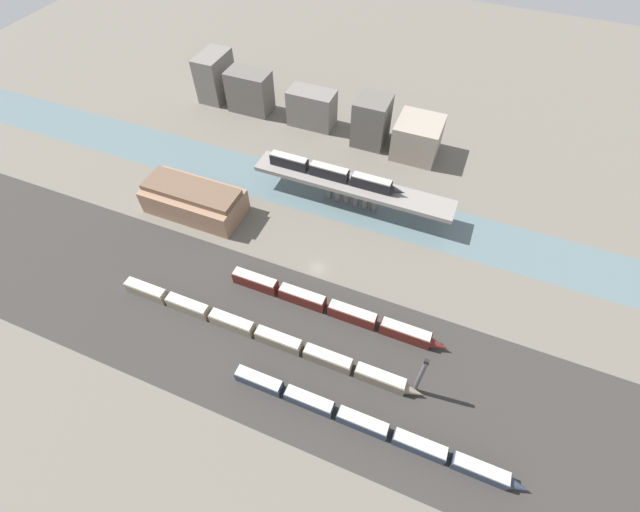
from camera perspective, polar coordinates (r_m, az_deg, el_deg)
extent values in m
plane|color=#666056|center=(118.26, -0.35, -1.66)|extent=(400.00, 400.00, 0.00)
cube|color=#33302D|center=(106.82, -5.33, -11.23)|extent=(280.00, 42.00, 0.01)
cube|color=slate|center=(135.71, 4.15, 7.09)|extent=(320.00, 18.03, 0.01)
cube|color=gray|center=(130.64, 4.33, 9.42)|extent=(61.75, 8.73, 1.36)
cylinder|color=slate|center=(135.12, 1.19, 8.97)|extent=(2.11, 2.11, 6.75)
cylinder|color=slate|center=(134.38, 2.40, 8.64)|extent=(2.11, 2.11, 6.75)
cylinder|color=slate|center=(133.70, 3.62, 8.30)|extent=(2.11, 2.11, 6.75)
cylinder|color=slate|center=(133.08, 4.85, 7.95)|extent=(2.11, 2.11, 6.75)
cylinder|color=slate|center=(132.53, 6.08, 7.60)|extent=(2.11, 2.11, 6.75)
cylinder|color=slate|center=(132.04, 7.33, 7.25)|extent=(2.11, 2.11, 6.75)
cube|color=black|center=(134.96, -4.12, 12.41)|extent=(12.05, 2.80, 3.50)
cube|color=#B7B2A3|center=(133.74, -4.17, 13.06)|extent=(11.56, 2.58, 0.40)
cube|color=black|center=(130.83, 1.25, 11.07)|extent=(12.05, 2.80, 3.50)
cube|color=#B7B2A3|center=(129.57, 1.26, 11.72)|extent=(11.56, 2.58, 0.40)
cube|color=black|center=(127.94, 6.86, 9.55)|extent=(12.05, 2.80, 3.50)
cube|color=#B7B2A3|center=(126.65, 6.94, 10.21)|extent=(11.56, 2.58, 0.40)
cone|color=black|center=(126.93, 10.37, 8.49)|extent=(4.22, 2.52, 2.52)
cube|color=#2D384C|center=(101.33, -8.10, -16.18)|extent=(11.16, 2.79, 3.20)
cube|color=#B7B2A3|center=(99.69, -8.22, -15.78)|extent=(10.71, 2.57, 0.40)
cube|color=#2D384C|center=(98.77, -1.44, -18.80)|extent=(11.16, 2.79, 3.20)
cube|color=#B7B2A3|center=(97.08, -1.46, -18.44)|extent=(10.71, 2.57, 0.40)
cube|color=#2D384C|center=(97.70, 5.69, -21.27)|extent=(11.16, 2.79, 3.20)
cube|color=#B7B2A3|center=(95.99, 5.78, -20.95)|extent=(10.71, 2.57, 0.40)
cube|color=#2D384C|center=(98.16, 13.09, -23.44)|extent=(11.16, 2.79, 3.20)
cube|color=#B7B2A3|center=(96.46, 13.30, -23.15)|extent=(10.71, 2.57, 0.40)
cube|color=#2D384C|center=(100.13, 20.53, -25.21)|extent=(11.16, 2.79, 3.20)
cube|color=#B7B2A3|center=(98.46, 20.85, -24.94)|extent=(10.71, 2.57, 0.40)
cone|color=#2D384C|center=(102.20, 24.97, -26.09)|extent=(3.90, 2.51, 2.51)
cube|color=gray|center=(120.73, -22.09, -4.33)|extent=(11.69, 2.81, 3.30)
cube|color=#B7B2A3|center=(119.31, -22.36, -3.83)|extent=(11.22, 2.59, 0.40)
cube|color=gray|center=(114.34, -17.15, -6.45)|extent=(11.69, 2.81, 3.30)
cube|color=#B7B2A3|center=(112.84, -17.36, -5.95)|extent=(11.22, 2.59, 0.40)
cube|color=gray|center=(109.06, -11.62, -8.75)|extent=(11.69, 2.81, 3.30)
cube|color=#B7B2A3|center=(107.49, -11.77, -8.25)|extent=(11.22, 2.59, 0.40)
cube|color=gray|center=(105.06, -5.52, -11.15)|extent=(11.69, 2.81, 3.30)
cube|color=#B7B2A3|center=(103.43, -5.60, -10.68)|extent=(11.22, 2.59, 0.40)
cube|color=gray|center=(102.50, 1.07, -13.57)|extent=(11.69, 2.81, 3.30)
cube|color=#B7B2A3|center=(100.83, 1.09, -13.12)|extent=(11.22, 2.59, 0.40)
cube|color=gray|center=(101.48, 8.04, -15.89)|extent=(11.69, 2.81, 3.30)
cube|color=#B7B2A3|center=(99.79, 8.16, -15.48)|extent=(11.22, 2.59, 0.40)
cone|color=gray|center=(101.79, 12.45, -17.26)|extent=(4.09, 2.53, 2.53)
cube|color=#5B1E19|center=(114.59, -8.61, -3.40)|extent=(12.40, 2.86, 3.76)
cube|color=#B7B2A3|center=(112.92, -8.73, -2.79)|extent=(11.90, 2.63, 0.40)
cube|color=#5B1E19|center=(110.54, -2.36, -5.60)|extent=(12.40, 2.86, 3.76)
cube|color=#B7B2A3|center=(108.80, -2.39, -5.01)|extent=(11.90, 2.63, 0.40)
cube|color=#5B1E19|center=(108.05, 4.32, -7.86)|extent=(12.40, 2.86, 3.76)
cube|color=#B7B2A3|center=(106.28, 4.39, -7.29)|extent=(11.90, 2.63, 0.40)
cube|color=#5B1E19|center=(107.24, 11.28, -10.08)|extent=(12.40, 2.86, 3.76)
cube|color=#B7B2A3|center=(105.45, 11.46, -9.54)|extent=(11.90, 2.63, 0.40)
cone|color=#5B1E19|center=(107.76, 15.61, -11.42)|extent=(4.34, 2.57, 2.57)
cube|color=#937056|center=(135.78, -16.38, 7.02)|extent=(29.69, 13.99, 7.67)
cube|color=brown|center=(132.70, -16.83, 8.46)|extent=(29.10, 9.79, 1.68)
cylinder|color=#4C4C51|center=(97.01, 13.14, -15.51)|extent=(0.97, 0.97, 14.37)
cube|color=black|center=(90.07, 14.04, -13.53)|extent=(1.00, 0.70, 1.20)
cube|color=slate|center=(184.76, -13.82, 22.28)|extent=(9.37, 15.32, 17.01)
cube|color=#605B56|center=(174.23, -9.35, 20.81)|extent=(16.02, 9.12, 15.14)
cube|color=slate|center=(164.72, -1.10, 19.12)|extent=(16.77, 8.96, 13.16)
cube|color=#605B56|center=(155.92, 6.87, 17.44)|extent=(11.30, 11.83, 16.52)
cube|color=gray|center=(154.10, 12.86, 15.11)|extent=(14.93, 15.08, 12.49)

